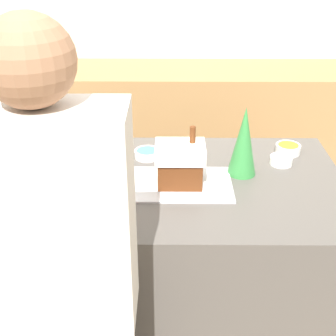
# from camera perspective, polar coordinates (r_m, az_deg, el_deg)

# --- Properties ---
(ground_plane) EXTENTS (12.00, 12.00, 0.00)m
(ground_plane) POSITION_cam_1_polar(r_m,az_deg,el_deg) (2.52, -1.18, -19.27)
(ground_plane) COLOR gray
(wall_back) EXTENTS (8.00, 0.05, 2.60)m
(wall_back) POSITION_cam_1_polar(r_m,az_deg,el_deg) (3.72, -0.55, 19.40)
(wall_back) COLOR beige
(wall_back) RESTS_ON ground_plane
(back_cabinet_block) EXTENTS (6.00, 0.60, 0.89)m
(back_cabinet_block) POSITION_cam_1_polar(r_m,az_deg,el_deg) (3.64, -0.57, 5.19)
(back_cabinet_block) COLOR #9E7547
(back_cabinet_block) RESTS_ON ground_plane
(kitchen_island) EXTENTS (1.60, 0.88, 0.88)m
(kitchen_island) POSITION_cam_1_polar(r_m,az_deg,el_deg) (2.22, -1.29, -11.51)
(kitchen_island) COLOR #514C47
(kitchen_island) RESTS_ON ground_plane
(baking_tray) EXTENTS (0.43, 0.29, 0.01)m
(baking_tray) POSITION_cam_1_polar(r_m,az_deg,el_deg) (1.93, 1.44, -1.97)
(baking_tray) COLOR silver
(baking_tray) RESTS_ON kitchen_island
(gingerbread_house) EXTENTS (0.20, 0.16, 0.24)m
(gingerbread_house) POSITION_cam_1_polar(r_m,az_deg,el_deg) (1.89, 1.49, 0.59)
(gingerbread_house) COLOR #5B2D14
(gingerbread_house) RESTS_ON baking_tray
(decorative_tree) EXTENTS (0.12, 0.12, 0.30)m
(decorative_tree) POSITION_cam_1_polar(r_m,az_deg,el_deg) (1.98, 9.22, 3.22)
(decorative_tree) COLOR #33843D
(decorative_tree) RESTS_ON kitchen_island
(candy_bowl_beside_tree) EXTENTS (0.10, 0.10, 0.04)m
(candy_bowl_beside_tree) POSITION_cam_1_polar(r_m,az_deg,el_deg) (2.15, 13.62, 0.96)
(candy_bowl_beside_tree) COLOR white
(candy_bowl_beside_tree) RESTS_ON kitchen_island
(candy_bowl_far_left) EXTENTS (0.10, 0.10, 0.04)m
(candy_bowl_far_left) POSITION_cam_1_polar(r_m,az_deg,el_deg) (2.37, -14.39, 3.42)
(candy_bowl_far_left) COLOR white
(candy_bowl_far_left) RESTS_ON kitchen_island
(candy_bowl_behind_tray) EXTENTS (0.09, 0.09, 0.04)m
(candy_bowl_behind_tray) POSITION_cam_1_polar(r_m,az_deg,el_deg) (2.23, 0.93, 2.86)
(candy_bowl_behind_tray) COLOR white
(candy_bowl_behind_tray) RESTS_ON kitchen_island
(candy_bowl_front_corner) EXTENTS (0.12, 0.12, 0.04)m
(candy_bowl_front_corner) POSITION_cam_1_polar(r_m,az_deg,el_deg) (2.16, -2.55, 1.79)
(candy_bowl_front_corner) COLOR silver
(candy_bowl_front_corner) RESTS_ON kitchen_island
(candy_bowl_near_tray_left) EXTENTS (0.12, 0.12, 0.04)m
(candy_bowl_near_tray_left) POSITION_cam_1_polar(r_m,az_deg,el_deg) (2.26, 14.42, 2.32)
(candy_bowl_near_tray_left) COLOR silver
(candy_bowl_near_tray_left) RESTS_ON kitchen_island
(cookbook) EXTENTS (0.23, 0.12, 0.02)m
(cookbook) POSITION_cam_1_polar(r_m,az_deg,el_deg) (2.10, -13.18, 0.00)
(cookbook) COLOR #B23338
(cookbook) RESTS_ON kitchen_island
(mug) EXTENTS (0.09, 0.09, 0.10)m
(mug) POSITION_cam_1_polar(r_m,az_deg,el_deg) (1.70, -7.02, -4.92)
(mug) COLOR #B24238
(mug) RESTS_ON kitchen_island
(person) EXTENTS (0.44, 0.55, 1.68)m
(person) POSITION_cam_1_polar(r_m,az_deg,el_deg) (1.47, -12.82, -14.94)
(person) COLOR slate
(person) RESTS_ON ground_plane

